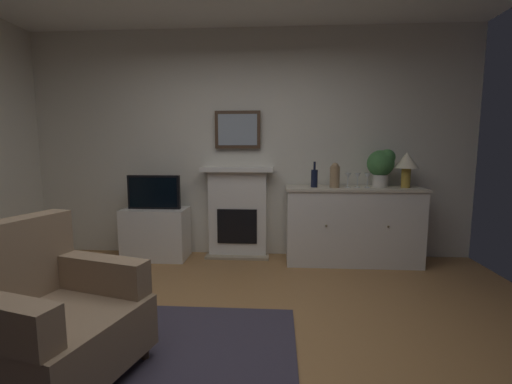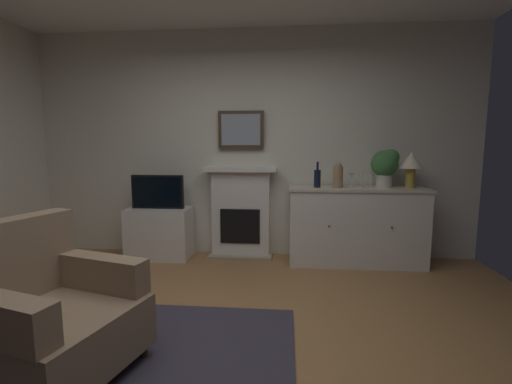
{
  "view_description": "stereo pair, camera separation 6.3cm",
  "coord_description": "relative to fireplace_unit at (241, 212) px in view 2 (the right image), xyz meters",
  "views": [
    {
      "loc": [
        0.38,
        -2.01,
        1.33
      ],
      "look_at": [
        0.22,
        0.56,
        1.0
      ],
      "focal_mm": 24.03,
      "sensor_mm": 36.0,
      "label": 1
    },
    {
      "loc": [
        0.45,
        -2.01,
        1.33
      ],
      "look_at": [
        0.22,
        0.56,
        1.0
      ],
      "focal_mm": 24.03,
      "sensor_mm": 36.0,
      "label": 2
    }
  ],
  "objects": [
    {
      "name": "ground_plane",
      "position": [
        0.11,
        -2.1,
        -0.6
      ],
      "size": [
        5.44,
        4.52,
        0.1
      ],
      "primitive_type": "cube",
      "color": "#9E7042",
      "rests_on": "ground"
    },
    {
      "name": "wall_rear",
      "position": [
        0.11,
        0.13,
        0.82
      ],
      "size": [
        5.44,
        0.06,
        2.74
      ],
      "primitive_type": "cube",
      "color": "silver",
      "rests_on": "ground_plane"
    },
    {
      "name": "fireplace_unit",
      "position": [
        0.0,
        0.0,
        0.0
      ],
      "size": [
        0.87,
        0.3,
        1.1
      ],
      "color": "white",
      "rests_on": "ground_plane"
    },
    {
      "name": "framed_picture",
      "position": [
        0.0,
        0.05,
        1.0
      ],
      "size": [
        0.55,
        0.04,
        0.45
      ],
      "color": "#473323"
    },
    {
      "name": "sideboard_cabinet",
      "position": [
        1.35,
        -0.18,
        -0.1
      ],
      "size": [
        1.54,
        0.49,
        0.89
      ],
      "color": "white",
      "rests_on": "ground_plane"
    },
    {
      "name": "table_lamp",
      "position": [
        1.93,
        -0.18,
        0.62
      ],
      "size": [
        0.26,
        0.26,
        0.4
      ],
      "color": "#B79338",
      "rests_on": "sideboard_cabinet"
    },
    {
      "name": "wine_bottle",
      "position": [
        0.9,
        -0.21,
        0.45
      ],
      "size": [
        0.08,
        0.08,
        0.29
      ],
      "color": "black",
      "rests_on": "sideboard_cabinet"
    },
    {
      "name": "wine_glass_left",
      "position": [
        1.28,
        -0.2,
        0.46
      ],
      "size": [
        0.07,
        0.07,
        0.16
      ],
      "color": "silver",
      "rests_on": "sideboard_cabinet"
    },
    {
      "name": "wine_glass_center",
      "position": [
        1.39,
        -0.19,
        0.46
      ],
      "size": [
        0.07,
        0.07,
        0.16
      ],
      "color": "silver",
      "rests_on": "sideboard_cabinet"
    },
    {
      "name": "wine_glass_right",
      "position": [
        1.5,
        -0.2,
        0.46
      ],
      "size": [
        0.07,
        0.07,
        0.16
      ],
      "color": "silver",
      "rests_on": "sideboard_cabinet"
    },
    {
      "name": "vase_decorative",
      "position": [
        1.13,
        -0.23,
        0.48
      ],
      "size": [
        0.11,
        0.11,
        0.28
      ],
      "color": "#9E7F5B",
      "rests_on": "sideboard_cabinet"
    },
    {
      "name": "tv_cabinet",
      "position": [
        -0.97,
        -0.16,
        -0.24
      ],
      "size": [
        0.75,
        0.42,
        0.61
      ],
      "color": "white",
      "rests_on": "ground_plane"
    },
    {
      "name": "tv_set",
      "position": [
        -0.97,
        -0.19,
        0.26
      ],
      "size": [
        0.62,
        0.07,
        0.4
      ],
      "color": "black",
      "rests_on": "tv_cabinet"
    },
    {
      "name": "potted_plant_small",
      "position": [
        1.66,
        -0.13,
        0.6
      ],
      "size": [
        0.3,
        0.3,
        0.43
      ],
      "color": "beige",
      "rests_on": "sideboard_cabinet"
    },
    {
      "name": "armchair",
      "position": [
        -0.81,
        -2.35,
        -0.17
      ],
      "size": [
        0.98,
        0.94,
        0.92
      ],
      "color": "#8C7259",
      "rests_on": "ground_plane"
    }
  ]
}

